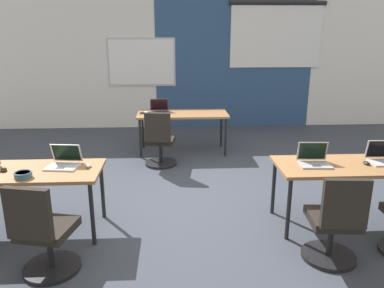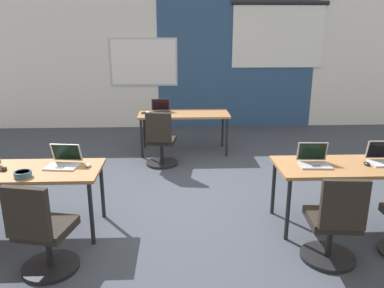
{
  "view_description": "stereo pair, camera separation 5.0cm",
  "coord_description": "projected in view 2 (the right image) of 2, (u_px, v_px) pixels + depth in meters",
  "views": [
    {
      "loc": [
        -0.19,
        -4.42,
        2.12
      ],
      "look_at": [
        0.06,
        0.09,
        0.77
      ],
      "focal_mm": 35.51,
      "sensor_mm": 36.0,
      "label": 1
    },
    {
      "loc": [
        -0.14,
        -4.43,
        2.12
      ],
      "look_at": [
        0.06,
        0.09,
        0.77
      ],
      "focal_mm": 35.51,
      "sensor_mm": 36.0,
      "label": 2
    }
  ],
  "objects": [
    {
      "name": "ground_plane",
      "position": [
        188.0,
        204.0,
        4.85
      ],
      "size": [
        24.0,
        24.0,
        0.0
      ],
      "color": "#383D47"
    },
    {
      "name": "back_wall_assembly",
      "position": [
        184.0,
        64.0,
        8.46
      ],
      "size": [
        10.0,
        0.27,
        2.8
      ],
      "color": "silver",
      "rests_on": "ground"
    },
    {
      "name": "desk_near_left",
      "position": [
        25.0,
        175.0,
        4.02
      ],
      "size": [
        1.6,
        0.7,
        0.72
      ],
      "color": "olive",
      "rests_on": "ground"
    },
    {
      "name": "desk_near_right",
      "position": [
        349.0,
        170.0,
        4.16
      ],
      "size": [
        1.6,
        0.7,
        0.72
      ],
      "color": "olive",
      "rests_on": "ground"
    },
    {
      "name": "desk_far_center",
      "position": [
        184.0,
        116.0,
        6.77
      ],
      "size": [
        1.6,
        0.7,
        0.72
      ],
      "color": "olive",
      "rests_on": "ground"
    },
    {
      "name": "laptop_near_left_inner",
      "position": [
        63.0,
        162.0,
        4.1
      ],
      "size": [
        0.36,
        0.34,
        0.23
      ],
      "rotation": [
        0.0,
        0.0,
        -0.12
      ],
      "color": "silver",
      "rests_on": "desk_near_left"
    },
    {
      "name": "mouse_near_left_inner",
      "position": [
        88.0,
        165.0,
        4.08
      ],
      "size": [
        0.06,
        0.1,
        0.03
      ],
      "color": "#B2B2B7",
      "rests_on": "desk_near_left"
    },
    {
      "name": "chair_near_left_inner",
      "position": [
        43.0,
        236.0,
        3.36
      ],
      "size": [
        0.53,
        0.58,
        0.92
      ],
      "rotation": [
        0.0,
        0.0,
        2.92
      ],
      "color": "black",
      "rests_on": "ground"
    },
    {
      "name": "laptop_near_right_inner",
      "position": [
        314.0,
        160.0,
        4.13
      ],
      "size": [
        0.35,
        0.3,
        0.23
      ],
      "rotation": [
        0.0,
        0.0,
        -0.06
      ],
      "color": "#9E9EA3",
      "rests_on": "desk_near_right"
    },
    {
      "name": "chair_near_right_inner",
      "position": [
        334.0,
        227.0,
        3.52
      ],
      "size": [
        0.52,
        0.55,
        0.92
      ],
      "rotation": [
        0.0,
        0.0,
        3.06
      ],
      "color": "black",
      "rests_on": "ground"
    },
    {
      "name": "laptop_far_left",
      "position": [
        161.0,
        110.0,
        6.8
      ],
      "size": [
        0.35,
        0.3,
        0.23
      ],
      "rotation": [
        0.0,
        0.0,
        0.07
      ],
      "color": "#333338",
      "rests_on": "desk_far_center"
    },
    {
      "name": "mousepad_far_left",
      "position": [
        147.0,
        113.0,
        6.75
      ],
      "size": [
        0.22,
        0.19,
        0.0
      ],
      "color": "black",
      "rests_on": "desk_far_center"
    },
    {
      "name": "mouse_far_left",
      "position": [
        147.0,
        112.0,
        6.74
      ],
      "size": [
        0.09,
        0.11,
        0.03
      ],
      "color": "silver",
      "rests_on": "mousepad_far_left"
    },
    {
      "name": "chair_far_left",
      "position": [
        161.0,
        144.0,
        6.12
      ],
      "size": [
        0.52,
        0.56,
        0.92
      ],
      "rotation": [
        0.0,
        0.0,
        3.01
      ],
      "color": "black",
      "rests_on": "ground"
    },
    {
      "name": "mouse_near_left_end",
      "position": [
        4.0,
        169.0,
        3.97
      ],
      "size": [
        0.08,
        0.11,
        0.03
      ],
      "color": "black",
      "rests_on": "desk_near_left"
    },
    {
      "name": "laptop_near_right_end",
      "position": [
        384.0,
        158.0,
        4.19
      ],
      "size": [
        0.34,
        0.29,
        0.23
      ],
      "rotation": [
        0.0,
        0.0,
        -0.03
      ],
      "color": "#B7B7BC",
      "rests_on": "desk_near_right"
    },
    {
      "name": "mouse_near_right_end",
      "position": [
        367.0,
        164.0,
        4.13
      ],
      "size": [
        0.06,
        0.1,
        0.03
      ],
      "color": "black",
      "rests_on": "desk_near_right"
    },
    {
      "name": "snack_bowl",
      "position": [
        23.0,
        174.0,
        3.78
      ],
      "size": [
        0.18,
        0.18,
        0.06
      ],
      "color": "#3D6070",
      "rests_on": "desk_near_left"
    }
  ]
}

